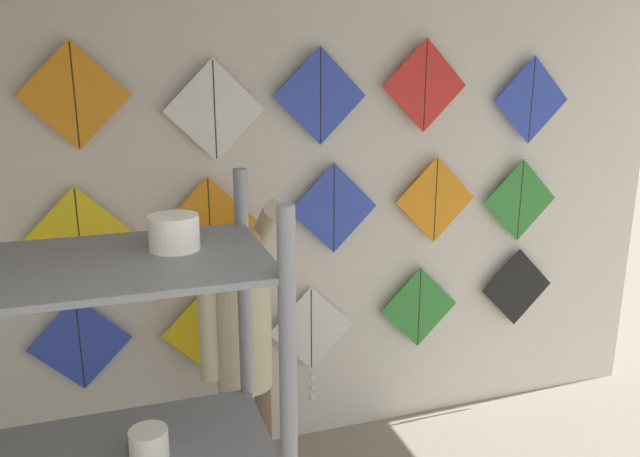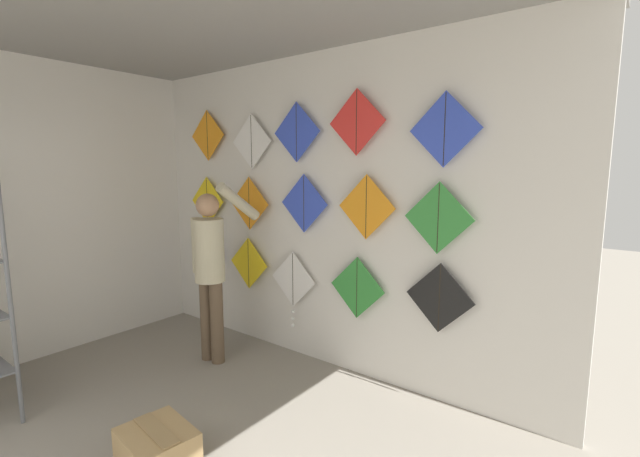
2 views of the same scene
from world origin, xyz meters
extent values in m
cube|color=silver|center=(0.00, 3.74, 1.40)|extent=(4.70, 0.06, 2.80)
cylinder|color=white|center=(-1.10, 1.43, 1.60)|extent=(0.07, 0.07, 0.06)
cylinder|color=white|center=(-1.02, 1.47, 2.00)|extent=(0.09, 0.09, 0.06)
cylinder|color=brown|center=(-0.66, 3.08, 0.38)|extent=(0.12, 0.12, 0.77)
cylinder|color=brown|center=(-0.52, 3.09, 0.38)|extent=(0.12, 0.12, 0.77)
cylinder|color=beige|center=(-0.59, 3.08, 1.06)|extent=(0.27, 0.27, 0.58)
sphere|color=tan|center=(-0.59, 3.08, 1.47)|extent=(0.21, 0.21, 0.21)
cylinder|color=beige|center=(-0.76, 3.07, 1.09)|extent=(0.10, 0.10, 0.51)
cylinder|color=beige|center=(-0.43, 3.31, 1.49)|extent=(0.10, 0.48, 0.37)
cube|color=blue|center=(-1.36, 3.65, 0.85)|extent=(0.53, 0.01, 0.53)
cylinder|color=black|center=(-1.36, 3.64, 0.85)|extent=(0.01, 0.01, 0.51)
cube|color=yellow|center=(-0.68, 3.65, 0.82)|extent=(0.53, 0.01, 0.53)
cylinder|color=black|center=(-0.68, 3.64, 0.82)|extent=(0.01, 0.01, 0.51)
cube|color=white|center=(-0.07, 3.65, 0.75)|extent=(0.53, 0.01, 0.53)
cylinder|color=black|center=(-0.07, 3.64, 0.75)|extent=(0.01, 0.01, 0.51)
sphere|color=white|center=(-0.07, 3.64, 0.44)|extent=(0.04, 0.04, 0.04)
sphere|color=white|center=(-0.07, 3.64, 0.37)|extent=(0.04, 0.04, 0.04)
sphere|color=white|center=(-0.07, 3.64, 0.30)|extent=(0.04, 0.04, 0.04)
cube|color=#338C38|center=(0.65, 3.65, 0.80)|extent=(0.53, 0.01, 0.53)
cylinder|color=black|center=(0.65, 3.64, 0.80)|extent=(0.01, 0.01, 0.51)
cube|color=black|center=(1.38, 3.65, 0.85)|extent=(0.53, 0.01, 0.53)
cylinder|color=black|center=(1.38, 3.64, 0.85)|extent=(0.01, 0.01, 0.51)
cube|color=yellow|center=(-1.31, 3.65, 1.44)|extent=(0.53, 0.01, 0.53)
cylinder|color=black|center=(-1.31, 3.64, 1.44)|extent=(0.01, 0.01, 0.51)
cube|color=orange|center=(-0.65, 3.65, 1.45)|extent=(0.53, 0.01, 0.53)
cylinder|color=black|center=(-0.65, 3.64, 1.45)|extent=(0.01, 0.01, 0.51)
cube|color=blue|center=(0.07, 3.65, 1.48)|extent=(0.53, 0.01, 0.53)
cylinder|color=black|center=(0.07, 3.64, 1.48)|extent=(0.01, 0.01, 0.51)
cube|color=orange|center=(0.73, 3.65, 1.49)|extent=(0.53, 0.01, 0.53)
cylinder|color=black|center=(0.73, 3.64, 1.49)|extent=(0.01, 0.01, 0.51)
cube|color=#338C38|center=(1.34, 3.65, 1.44)|extent=(0.53, 0.01, 0.53)
cylinder|color=black|center=(1.34, 3.64, 1.44)|extent=(0.01, 0.01, 0.51)
cube|color=orange|center=(-1.27, 3.65, 2.14)|extent=(0.53, 0.01, 0.53)
cylinder|color=black|center=(-1.27, 3.64, 2.14)|extent=(0.01, 0.01, 0.51)
cube|color=white|center=(-0.59, 3.65, 2.06)|extent=(0.53, 0.01, 0.53)
cylinder|color=black|center=(-0.59, 3.64, 2.06)|extent=(0.01, 0.01, 0.51)
cube|color=blue|center=(-0.01, 3.65, 2.12)|extent=(0.53, 0.01, 0.53)
cylinder|color=black|center=(-0.01, 3.64, 2.12)|extent=(0.01, 0.01, 0.51)
cube|color=red|center=(0.63, 3.65, 2.17)|extent=(0.53, 0.01, 0.53)
cylinder|color=black|center=(0.63, 3.64, 2.17)|extent=(0.01, 0.01, 0.51)
cube|color=blue|center=(1.36, 3.65, 2.07)|extent=(0.53, 0.01, 0.53)
cylinder|color=black|center=(1.36, 3.64, 2.07)|extent=(0.01, 0.01, 0.51)
camera|label=1|loc=(-1.12, 0.34, 2.30)|focal=35.00mm
camera|label=2|loc=(2.54, 0.66, 1.81)|focal=24.00mm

